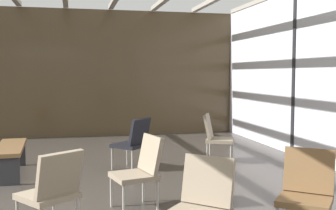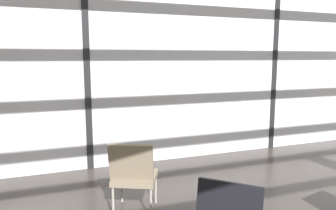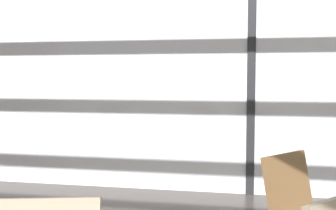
# 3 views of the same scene
# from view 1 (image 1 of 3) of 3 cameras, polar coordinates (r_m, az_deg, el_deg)

# --- Properties ---
(window_mullion_0) EXTENTS (0.10, 0.12, 3.23)m
(window_mullion_0) POSITION_cam_1_polar(r_m,az_deg,el_deg) (8.58, 17.04, 4.17)
(window_mullion_0) COLOR black
(window_mullion_0) RESTS_ON ground
(side_wall_left_panels) EXTENTS (0.10, 11.20, 3.23)m
(side_wall_left_panels) POSITION_cam_1_polar(r_m,az_deg,el_deg) (10.91, -9.37, 4.30)
(side_wall_left_panels) COLOR #473823
(side_wall_left_panels) RESTS_ON ground
(lounge_chair_1) EXTENTS (0.71, 0.70, 0.87)m
(lounge_chair_1) POSITION_cam_1_polar(r_m,az_deg,el_deg) (4.35, 18.37, -10.79)
(lounge_chair_1) COLOR brown
(lounge_chair_1) RESTS_ON ground
(lounge_chair_2) EXTENTS (0.71, 0.70, 0.87)m
(lounge_chair_2) POSITION_cam_1_polar(r_m,az_deg,el_deg) (4.31, -15.50, -10.87)
(lounge_chair_2) COLOR #7F705B
(lounge_chair_2) RESTS_ON ground
(lounge_chair_3) EXTENTS (0.71, 0.71, 0.87)m
(lounge_chair_3) POSITION_cam_1_polar(r_m,az_deg,el_deg) (3.77, 4.64, -12.92)
(lounge_chair_3) COLOR #7F705B
(lounge_chair_3) RESTS_ON ground
(lounge_chair_5) EXTENTS (0.59, 0.63, 0.87)m
(lounge_chair_5) POSITION_cam_1_polar(r_m,az_deg,el_deg) (5.03, -3.75, -8.51)
(lounge_chair_5) COLOR #7F705B
(lounge_chair_5) RESTS_ON ground
(lounge_chair_6) EXTENTS (0.66, 0.68, 0.87)m
(lounge_chair_6) POSITION_cam_1_polar(r_m,az_deg,el_deg) (7.66, 6.46, -4.08)
(lounge_chair_6) COLOR #7F705B
(lounge_chair_6) RESTS_ON ground
(lounge_chair_7) EXTENTS (0.71, 0.71, 0.87)m
(lounge_chair_7) POSITION_cam_1_polar(r_m,az_deg,el_deg) (7.05, -4.71, -4.81)
(lounge_chair_7) COLOR black
(lounge_chair_7) RESTS_ON ground
(waiting_bench) EXTENTS (1.52, 0.47, 0.47)m
(waiting_bench) POSITION_cam_1_polar(r_m,az_deg,el_deg) (7.13, -20.67, -6.03)
(waiting_bench) COLOR brown
(waiting_bench) RESTS_ON ground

